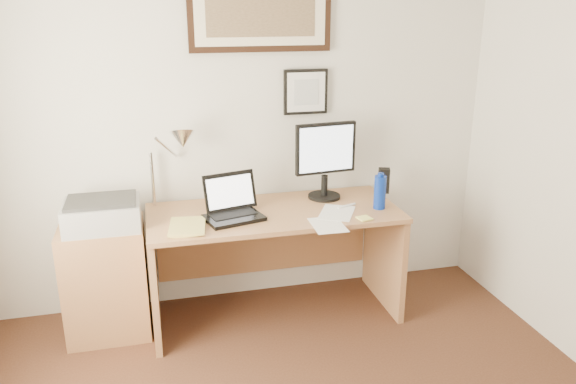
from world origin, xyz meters
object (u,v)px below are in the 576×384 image
object	(u,v)px
laptop	(232,208)
lcd_monitor	(325,157)
desk	(272,240)
side_cabinet	(106,280)
water_bottle	(380,192)
printer	(102,214)
book	(169,228)

from	to	relation	value
laptop	lcd_monitor	bearing A→B (deg)	17.06
laptop	desk	bearing A→B (deg)	24.91
side_cabinet	laptop	xyz separation A→B (m)	(0.80, -0.09, 0.44)
lcd_monitor	desk	bearing A→B (deg)	-168.88
desk	laptop	world-z (taller)	laptop
water_bottle	lcd_monitor	distance (m)	0.44
laptop	lcd_monitor	world-z (taller)	lcd_monitor
printer	desk	bearing A→B (deg)	3.44
lcd_monitor	printer	bearing A→B (deg)	-174.45
desk	lcd_monitor	xyz separation A→B (m)	(0.39, 0.08, 0.53)
side_cabinet	printer	size ratio (longest dim) A/B	1.66
side_cabinet	desk	world-z (taller)	desk
lcd_monitor	laptop	bearing A→B (deg)	-162.94
side_cabinet	water_bottle	world-z (taller)	water_bottle
book	lcd_monitor	distance (m)	1.14
lcd_monitor	book	bearing A→B (deg)	-163.33
desk	lcd_monitor	distance (m)	0.66
water_bottle	book	size ratio (longest dim) A/B	0.76
desk	printer	xyz separation A→B (m)	(-1.05, -0.06, 0.30)
book	lcd_monitor	world-z (taller)	lcd_monitor
book	printer	xyz separation A→B (m)	(-0.38, 0.18, 0.06)
lcd_monitor	printer	xyz separation A→B (m)	(-1.44, -0.14, -0.22)
lcd_monitor	printer	world-z (taller)	lcd_monitor
desk	water_bottle	bearing A→B (deg)	-16.86
side_cabinet	desk	size ratio (longest dim) A/B	0.46
desk	laptop	xyz separation A→B (m)	(-0.27, -0.13, 0.29)
printer	book	bearing A→B (deg)	-24.93
lcd_monitor	printer	distance (m)	1.46
desk	lcd_monitor	size ratio (longest dim) A/B	3.08
book	desk	distance (m)	0.75
water_bottle	printer	bearing A→B (deg)	175.32
desk	laptop	bearing A→B (deg)	-155.09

